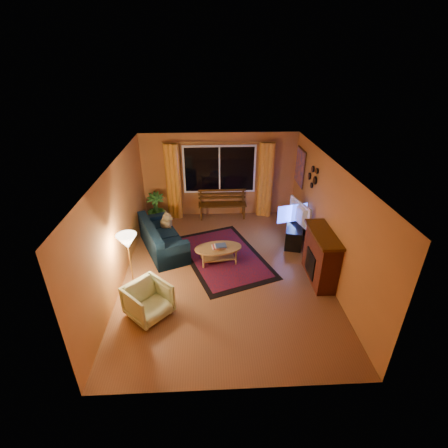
{
  "coord_description": "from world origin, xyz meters",
  "views": [
    {
      "loc": [
        -0.32,
        -6.12,
        4.43
      ],
      "look_at": [
        0.0,
        0.3,
        1.05
      ],
      "focal_mm": 26.0,
      "sensor_mm": 36.0,
      "label": 1
    }
  ],
  "objects_px": {
    "bench": "(222,211)",
    "sofa": "(163,237)",
    "coffee_table": "(218,255)",
    "floor_lamp": "(131,264)",
    "tv_console": "(294,232)",
    "armchair": "(148,299)"
  },
  "relations": [
    {
      "from": "bench",
      "to": "sofa",
      "type": "xyz_separation_m",
      "value": [
        -1.57,
        -1.78,
        0.16
      ]
    },
    {
      "from": "bench",
      "to": "coffee_table",
      "type": "relative_size",
      "value": 1.28
    },
    {
      "from": "coffee_table",
      "to": "floor_lamp",
      "type": "bearing_deg",
      "value": -151.57
    },
    {
      "from": "bench",
      "to": "floor_lamp",
      "type": "distance_m",
      "value": 3.95
    },
    {
      "from": "floor_lamp",
      "to": "bench",
      "type": "bearing_deg",
      "value": 59.26
    },
    {
      "from": "tv_console",
      "to": "bench",
      "type": "bearing_deg",
      "value": 156.82
    },
    {
      "from": "floor_lamp",
      "to": "sofa",
      "type": "bearing_deg",
      "value": 74.68
    },
    {
      "from": "sofa",
      "to": "coffee_table",
      "type": "height_order",
      "value": "sofa"
    },
    {
      "from": "bench",
      "to": "tv_console",
      "type": "height_order",
      "value": "tv_console"
    },
    {
      "from": "floor_lamp",
      "to": "tv_console",
      "type": "relative_size",
      "value": 1.09
    },
    {
      "from": "armchair",
      "to": "floor_lamp",
      "type": "distance_m",
      "value": 0.91
    },
    {
      "from": "tv_console",
      "to": "floor_lamp",
      "type": "bearing_deg",
      "value": -138.09
    },
    {
      "from": "armchair",
      "to": "tv_console",
      "type": "height_order",
      "value": "armchair"
    },
    {
      "from": "sofa",
      "to": "floor_lamp",
      "type": "height_order",
      "value": "floor_lamp"
    },
    {
      "from": "floor_lamp",
      "to": "coffee_table",
      "type": "xyz_separation_m",
      "value": [
        1.8,
        0.97,
        -0.46
      ]
    },
    {
      "from": "coffee_table",
      "to": "tv_console",
      "type": "height_order",
      "value": "tv_console"
    },
    {
      "from": "bench",
      "to": "sofa",
      "type": "height_order",
      "value": "sofa"
    },
    {
      "from": "sofa",
      "to": "tv_console",
      "type": "bearing_deg",
      "value": -17.49
    },
    {
      "from": "sofa",
      "to": "coffee_table",
      "type": "xyz_separation_m",
      "value": [
        1.36,
        -0.62,
        -0.17
      ]
    },
    {
      "from": "bench",
      "to": "tv_console",
      "type": "bearing_deg",
      "value": -39.62
    },
    {
      "from": "armchair",
      "to": "floor_lamp",
      "type": "height_order",
      "value": "floor_lamp"
    },
    {
      "from": "bench",
      "to": "armchair",
      "type": "height_order",
      "value": "armchair"
    }
  ]
}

